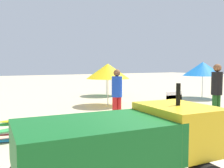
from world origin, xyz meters
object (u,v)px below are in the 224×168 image
(utility_cart, at_px, (125,143))
(beach_umbrella_far, at_px, (106,70))
(beach_umbrella_left, at_px, (203,69))
(cooler_box, at_px, (174,144))
(beach_umbrella_mid, at_px, (108,71))
(lifeguard_near_right, at_px, (217,89))
(lifeguard_near_left, at_px, (117,92))
(surfboard_pile, at_px, (39,127))
(stacked_plastic_chairs, at_px, (170,109))

(utility_cart, height_order, beach_umbrella_far, beach_umbrella_far)
(beach_umbrella_left, relative_size, cooler_box, 3.59)
(beach_umbrella_left, height_order, beach_umbrella_mid, beach_umbrella_left)
(beach_umbrella_mid, bearing_deg, lifeguard_near_right, -77.38)
(beach_umbrella_far, bearing_deg, utility_cart, -119.21)
(beach_umbrella_far, bearing_deg, lifeguard_near_right, -95.26)
(utility_cart, relative_size, beach_umbrella_mid, 1.45)
(beach_umbrella_mid, relative_size, beach_umbrella_far, 0.98)
(lifeguard_near_left, bearing_deg, surfboard_pile, -172.92)
(lifeguard_near_right, distance_m, beach_umbrella_far, 7.73)
(utility_cart, bearing_deg, beach_umbrella_left, 34.17)
(utility_cart, height_order, beach_umbrella_left, beach_umbrella_left)
(lifeguard_near_right, relative_size, beach_umbrella_far, 0.94)
(beach_umbrella_left, xyz_separation_m, beach_umbrella_far, (-3.76, 3.59, -0.10))
(surfboard_pile, distance_m, cooler_box, 3.21)
(stacked_plastic_chairs, bearing_deg, cooler_box, -131.45)
(beach_umbrella_far, bearing_deg, beach_umbrella_left, -43.68)
(lifeguard_near_right, height_order, beach_umbrella_far, lifeguard_near_right)
(surfboard_pile, relative_size, cooler_box, 4.60)
(utility_cart, bearing_deg, lifeguard_near_left, 58.53)
(surfboard_pile, height_order, cooler_box, surfboard_pile)
(surfboard_pile, distance_m, beach_umbrella_left, 9.84)
(utility_cart, bearing_deg, beach_umbrella_mid, 60.84)
(beach_umbrella_left, bearing_deg, cooler_box, -144.57)
(surfboard_pile, bearing_deg, utility_cart, -89.05)
(surfboard_pile, bearing_deg, lifeguard_near_right, -15.50)
(stacked_plastic_chairs, distance_m, cooler_box, 1.39)
(stacked_plastic_chairs, xyz_separation_m, lifeguard_near_left, (-0.36, 1.88, 0.27))
(lifeguard_near_left, bearing_deg, beach_umbrella_left, 19.32)
(stacked_plastic_chairs, relative_size, lifeguard_near_left, 0.69)
(stacked_plastic_chairs, relative_size, cooler_box, 1.92)
(lifeguard_near_left, xyz_separation_m, lifeguard_near_right, (2.45, -1.66, 0.10))
(stacked_plastic_chairs, distance_m, lifeguard_near_left, 1.93)
(lifeguard_near_right, distance_m, beach_umbrella_left, 6.08)
(stacked_plastic_chairs, bearing_deg, lifeguard_near_right, 5.97)
(beach_umbrella_mid, bearing_deg, utility_cart, -119.16)
(beach_umbrella_far, distance_m, cooler_box, 9.69)
(utility_cart, distance_m, lifeguard_near_left, 4.56)
(stacked_plastic_chairs, height_order, beach_umbrella_far, beach_umbrella_far)
(beach_umbrella_left, height_order, beach_umbrella_far, beach_umbrella_left)
(stacked_plastic_chairs, distance_m, beach_umbrella_far, 8.42)
(stacked_plastic_chairs, distance_m, lifeguard_near_right, 2.14)
(beach_umbrella_left, bearing_deg, beach_umbrella_far, 136.32)
(cooler_box, bearing_deg, lifeguard_near_left, 79.98)
(lifeguard_near_left, xyz_separation_m, beach_umbrella_far, (3.16, 6.02, 0.52))
(utility_cart, height_order, surfboard_pile, utility_cart)
(lifeguard_near_left, relative_size, beach_umbrella_far, 0.86)
(cooler_box, bearing_deg, beach_umbrella_far, 67.57)
(utility_cart, bearing_deg, stacked_plastic_chairs, 36.26)
(beach_umbrella_far, bearing_deg, lifeguard_near_left, -117.70)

